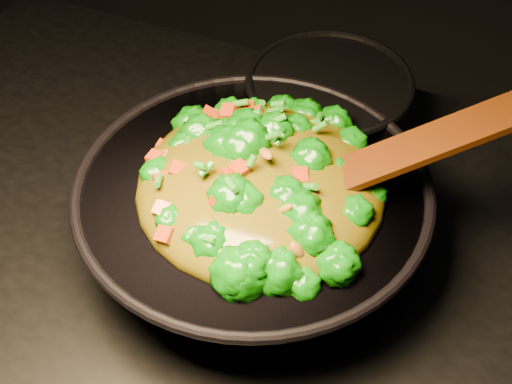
% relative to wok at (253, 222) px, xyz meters
% --- Properties ---
extents(wok, '(0.56, 0.56, 0.12)m').
position_rel_wok_xyz_m(wok, '(0.00, 0.00, 0.00)').
color(wok, black).
rests_on(wok, stovetop).
extents(stir_fry, '(0.32, 0.32, 0.10)m').
position_rel_wok_xyz_m(stir_fry, '(0.01, -0.00, 0.11)').
color(stir_fry, '#0F6C07').
rests_on(stir_fry, wok).
extents(spatula, '(0.30, 0.21, 0.14)m').
position_rel_wok_xyz_m(spatula, '(0.14, 0.05, 0.12)').
color(spatula, '#3E140A').
rests_on(spatula, wok).
extents(back_pot, '(0.27, 0.27, 0.13)m').
position_rel_wok_xyz_m(back_pot, '(0.02, 0.23, 0.00)').
color(back_pot, black).
rests_on(back_pot, stovetop).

